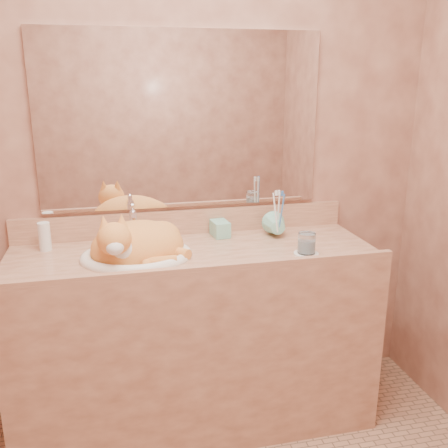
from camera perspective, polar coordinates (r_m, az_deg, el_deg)
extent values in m
cube|color=brown|center=(2.36, -4.78, 8.27)|extent=(2.40, 0.02, 2.50)
cube|color=white|center=(2.33, -4.81, 11.63)|extent=(1.30, 0.02, 0.80)
imported|color=#7FCCB4|center=(2.32, -0.01, 0.18)|extent=(0.08, 0.08, 0.17)
imported|color=#7FCCB4|center=(2.34, 6.22, -0.56)|extent=(0.12, 0.12, 0.10)
cylinder|color=white|center=(2.17, 9.37, -3.40)|extent=(0.11, 0.11, 0.01)
cylinder|color=silver|center=(2.15, 9.43, -2.17)|extent=(0.08, 0.08, 0.09)
cylinder|color=white|center=(2.32, -19.82, -1.35)|extent=(0.05, 0.05, 0.13)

